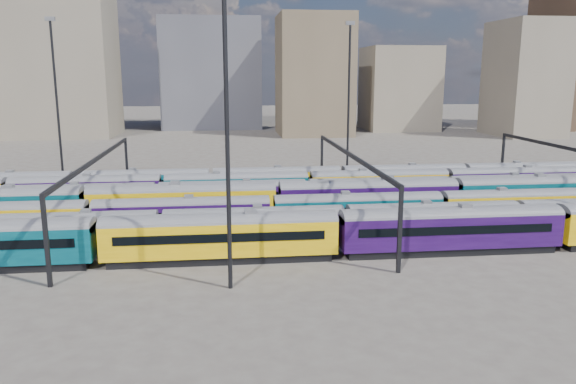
{
  "coord_description": "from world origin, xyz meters",
  "views": [
    {
      "loc": [
        -5.26,
        -66.3,
        17.5
      ],
      "look_at": [
        2.55,
        1.79,
        3.0
      ],
      "focal_mm": 35.0,
      "sensor_mm": 36.0,
      "label": 1
    }
  ],
  "objects": [
    {
      "name": "mast_1",
      "position": [
        -30.0,
        22.0,
        13.97
      ],
      "size": [
        1.4,
        0.5,
        25.6
      ],
      "color": "black",
      "rests_on": "ground"
    },
    {
      "name": "gantry_2",
      "position": [
        10.0,
        0.0,
        6.79
      ],
      "size": [
        0.35,
        40.35,
        8.03
      ],
      "color": "black",
      "rests_on": "ground"
    },
    {
      "name": "mast_3",
      "position": [
        15.0,
        24.0,
        13.97
      ],
      "size": [
        1.4,
        0.5,
        25.6
      ],
      "color": "black",
      "rests_on": "ground"
    },
    {
      "name": "rake_4",
      "position": [
        -13.89,
        5.0,
        2.48
      ],
      "size": [
        115.33,
        2.81,
        4.73
      ],
      "color": "black",
      "rests_on": "ground"
    },
    {
      "name": "rake_5",
      "position": [
        -3.62,
        10.0,
        2.59
      ],
      "size": [
        100.03,
        2.93,
        4.93
      ],
      "color": "black",
      "rests_on": "ground"
    },
    {
      "name": "gantry_1",
      "position": [
        -20.0,
        0.0,
        6.79
      ],
      "size": [
        0.35,
        40.35,
        8.03
      ],
      "color": "black",
      "rests_on": "ground"
    },
    {
      "name": "rake_0",
      "position": [
        5.51,
        -15.0,
        2.91
      ],
      "size": [
        134.8,
        3.29,
        5.55
      ],
      "color": "black",
      "rests_on": "ground"
    },
    {
      "name": "rake_6",
      "position": [
        -7.26,
        15.0,
        2.49
      ],
      "size": [
        115.51,
        2.82,
        4.73
      ],
      "color": "black",
      "rests_on": "ground"
    },
    {
      "name": "rake_1",
      "position": [
        -11.9,
        -10.0,
        2.46
      ],
      "size": [
        114.51,
        2.79,
        4.69
      ],
      "color": "black",
      "rests_on": "ground"
    },
    {
      "name": "mast_2",
      "position": [
        -5.0,
        -22.0,
        13.97
      ],
      "size": [
        1.4,
        0.5,
        25.6
      ],
      "color": "black",
      "rests_on": "ground"
    },
    {
      "name": "ground",
      "position": [
        0.0,
        0.0,
        0.0
      ],
      "size": [
        500.0,
        500.0,
        0.0
      ],
      "primitive_type": "plane",
      "color": "#443D39",
      "rests_on": "ground"
    },
    {
      "name": "rake_3",
      "position": [
        1.02,
        0.0,
        2.92
      ],
      "size": [
        135.0,
        3.29,
        5.56
      ],
      "color": "black",
      "rests_on": "ground"
    },
    {
      "name": "skyline",
      "position": [
        104.75,
        105.73,
        20.83
      ],
      "size": [
        399.22,
        60.48,
        50.03
      ],
      "color": "#665B4C",
      "rests_on": "ground"
    },
    {
      "name": "rake_2",
      "position": [
        9.83,
        -5.0,
        2.55
      ],
      "size": [
        98.68,
        2.89,
        4.86
      ],
      "color": "black",
      "rests_on": "ground"
    }
  ]
}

